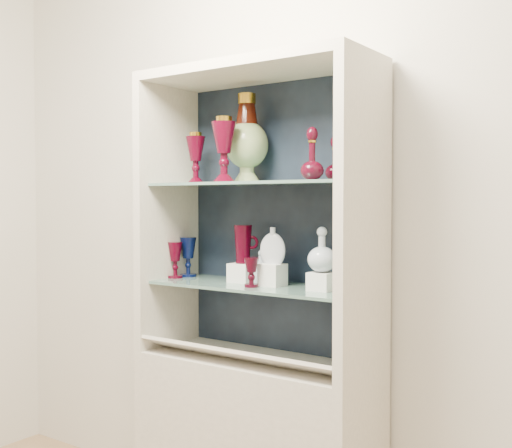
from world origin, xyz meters
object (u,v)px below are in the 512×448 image
Objects in this scene: ruby_goblet_small at (251,272)px; clear_round_decanter at (322,251)px; enamel_urn at (247,139)px; cameo_medallion at (348,246)px; cobalt_goblet at (188,257)px; flat_flask at (273,245)px; pedestal_lamp_right at (224,150)px; ruby_decanter_a at (312,151)px; clear_square_bottle at (261,267)px; ruby_goblet_tall at (175,260)px; ruby_pitcher at (243,244)px; pedestal_lamp_left at (196,158)px; ruby_decanter_b at (335,157)px; lidded_bowl at (354,168)px.

clear_round_decanter is (0.28, 0.07, 0.09)m from ruby_goblet_small.
enamel_urn reaches higher than cameo_medallion.
cobalt_goblet is 1.17× the size of flat_flask.
ruby_decanter_a is at bearing 4.89° from pedestal_lamp_right.
cobalt_goblet is 1.28× the size of clear_square_bottle.
ruby_goblet_tall is (-0.33, -0.09, -0.53)m from enamel_urn.
ruby_pitcher and flat_flask have the same top height.
clear_square_bottle is at bearing 104.17° from ruby_goblet_small.
clear_square_bottle is (0.35, 0.01, -0.46)m from pedestal_lamp_left.
flat_flask reaches higher than ruby_goblet_tall.
cobalt_goblet is at bearing 164.05° from ruby_goblet_small.
flat_flask is at bearing -21.69° from clear_square_bottle.
enamel_urn is 0.41m from ruby_decanter_a.
ruby_pitcher is 1.18× the size of cameo_medallion.
enamel_urn reaches higher than clear_square_bottle.
clear_round_decanter is (0.65, -0.03, -0.38)m from pedestal_lamp_left.
flat_flask is at bearing 166.97° from ruby_decanter_a.
ruby_pitcher is (-0.41, -0.06, -0.35)m from ruby_decanter_b.
pedestal_lamp_left is 0.46m from ruby_goblet_tall.
pedestal_lamp_right is at bearing -121.78° from ruby_pitcher.
ruby_decanter_a is 0.14m from ruby_decanter_b.
ruby_decanter_b is at bearing 2.78° from cobalt_goblet.
lidded_bowl is at bearing 7.20° from ruby_goblet_small.
ruby_pitcher is at bearing -4.26° from cobalt_goblet.
clear_square_bottle is (-0.03, 0.11, 0.01)m from ruby_goblet_small.
clear_square_bottle is 0.92× the size of flat_flask.
pedestal_lamp_left is 0.45m from cobalt_goblet.
ruby_pitcher is (0.02, 0.11, -0.39)m from pedestal_lamp_right.
ruby_pitcher is 1.06× the size of flat_flask.
cobalt_goblet is (-0.71, 0.10, -0.44)m from ruby_decanter_a.
ruby_decanter_a is at bearing -34.56° from ruby_pitcher.
pedestal_lamp_right is 1.60× the size of clear_round_decanter.
ruby_decanter_a is 0.54m from ruby_pitcher.
ruby_goblet_tall reaches higher than ruby_goblet_small.
pedestal_lamp_left is 0.66m from ruby_decanter_b.
ruby_goblet_tall is 1.18× the size of cameo_medallion.
ruby_goblet_tall is at bearing -98.16° from cobalt_goblet.
pedestal_lamp_right is at bearing -23.11° from pedestal_lamp_left.
flat_flask is 0.31m from cameo_medallion.
enamel_urn is at bearing 78.59° from ruby_pitcher.
lidded_bowl is at bearing -4.86° from cobalt_goblet.
ruby_pitcher is (-0.38, 0.07, -0.37)m from ruby_decanter_a.
ruby_decanter_a reaches higher than clear_round_decanter.
ruby_goblet_small is 0.40m from cameo_medallion.
cobalt_goblet is at bearing 152.33° from ruby_pitcher.
flat_flask is (-0.37, 0.02, -0.30)m from lidded_bowl.
ruby_goblet_tall is at bearing -157.18° from cameo_medallion.
ruby_pitcher is 0.17m from flat_flask.
ruby_decanter_a is at bearing -1.91° from ruby_goblet_tall.
pedestal_lamp_right is (0.24, -0.10, 0.02)m from pedestal_lamp_left.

